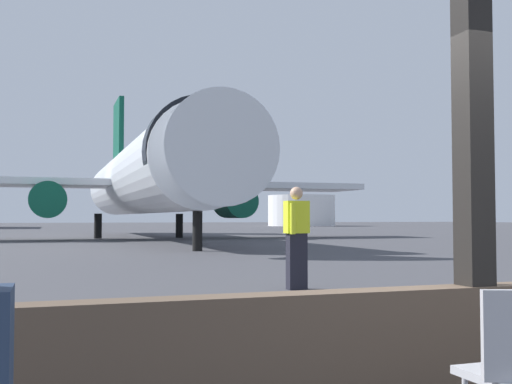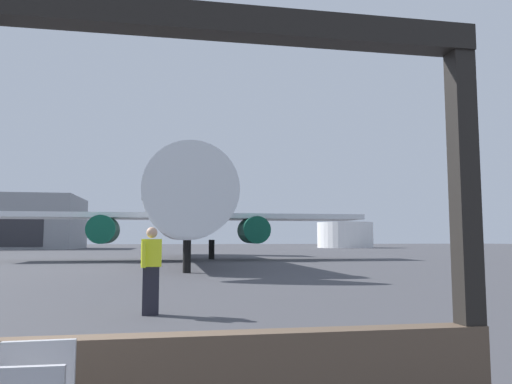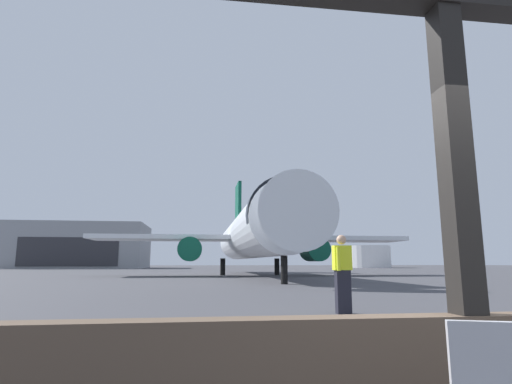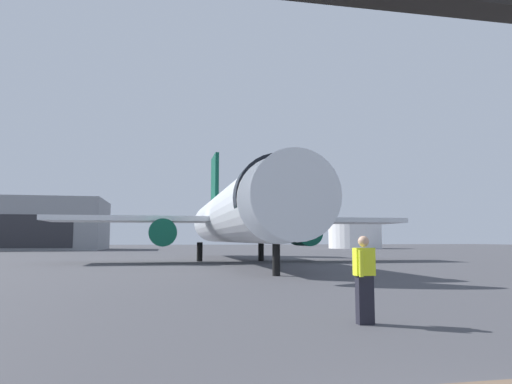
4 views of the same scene
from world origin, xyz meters
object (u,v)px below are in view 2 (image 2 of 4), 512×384
object	(u,v)px
ground_crew_worker	(151,269)
fuel_storage_tank	(345,235)
distant_hangar	(0,222)
airplane	(181,212)

from	to	relation	value
ground_crew_worker	fuel_storage_tank	xyz separation A→B (m)	(31.34, 73.46, 1.34)
distant_hangar	fuel_storage_tank	bearing A→B (deg)	0.27
ground_crew_worker	fuel_storage_tank	world-z (taller)	fuel_storage_tank
distant_hangar	airplane	bearing A→B (deg)	-60.95
airplane	fuel_storage_tank	distance (m)	57.28
airplane	ground_crew_worker	world-z (taller)	airplane
airplane	ground_crew_worker	bearing A→B (deg)	-92.70
airplane	distant_hangar	distance (m)	55.38
ground_crew_worker	fuel_storage_tank	bearing A→B (deg)	66.90
ground_crew_worker	distant_hangar	xyz separation A→B (m)	(-25.72, 73.20, 3.23)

